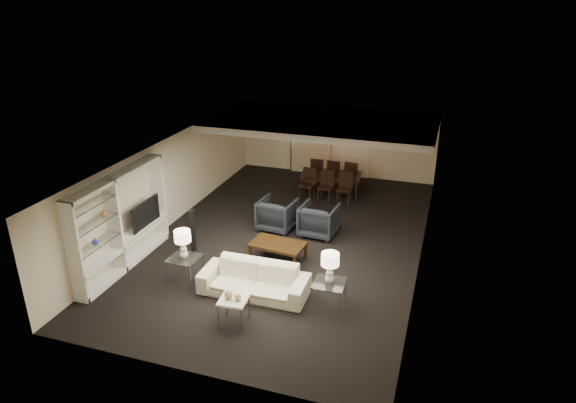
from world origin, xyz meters
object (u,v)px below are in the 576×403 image
at_px(side_table_right, 329,295).
at_px(television, 142,213).
at_px(table_lamp_left, 183,244).
at_px(chair_nm, 326,187).
at_px(chair_fr, 353,175).
at_px(side_table_left, 185,269).
at_px(chair_fl, 318,172).
at_px(chair_fm, 335,174).
at_px(vase_blue, 95,241).
at_px(chair_nr, 344,189).
at_px(dining_table, 330,185).
at_px(coffee_table, 278,252).
at_px(pendant_light, 331,138).
at_px(armchair_left, 277,214).
at_px(sofa, 254,280).
at_px(armchair_right, 319,220).
at_px(table_lamp_right, 330,268).
at_px(floor_lamp, 291,153).
at_px(chair_nl, 307,185).
at_px(vase_amber, 104,213).
at_px(floor_speaker, 193,232).

xyz_separation_m(side_table_right, television, (-5.10, 1.00, 0.77)).
xyz_separation_m(table_lamp_left, chair_nm, (1.89, 5.66, -0.45)).
bearing_deg(chair_fr, side_table_left, 78.19).
distance_m(chair_fl, chair_fm, 0.60).
bearing_deg(vase_blue, side_table_right, 8.54).
bearing_deg(chair_nr, dining_table, 132.43).
bearing_deg(chair_fm, side_table_right, 106.99).
height_order(coffee_table, chair_fr, chair_fr).
bearing_deg(pendant_light, armchair_left, -104.55).
xyz_separation_m(sofa, side_table_right, (1.70, 0.00, -0.04)).
bearing_deg(armchair_right, coffee_table, 75.06).
distance_m(table_lamp_right, chair_nm, 5.88).
bearing_deg(table_lamp_left, chair_nm, 71.58).
bearing_deg(coffee_table, armchair_left, 109.44).
xyz_separation_m(armchair_right, chair_fm, (-0.41, 3.66, 0.06)).
height_order(side_table_right, dining_table, dining_table).
distance_m(armchair_left, table_lamp_left, 3.52).
distance_m(sofa, floor_lamp, 8.18).
xyz_separation_m(sofa, floor_lamp, (-1.71, 7.99, 0.39)).
relative_size(sofa, vase_blue, 14.46).
height_order(armchair_right, chair_nl, chair_nl).
bearing_deg(table_lamp_left, vase_amber, -168.32).
height_order(floor_speaker, floor_lamp, floor_lamp).
bearing_deg(side_table_left, television, 149.70).
xyz_separation_m(television, chair_fl, (2.99, 5.96, -0.58)).
distance_m(table_lamp_right, chair_fr, 7.03).
bearing_deg(table_lamp_left, chair_nr, 66.29).
bearing_deg(dining_table, coffee_table, -99.87).
bearing_deg(dining_table, sofa, -99.30).
xyz_separation_m(dining_table, chair_fr, (0.60, 0.65, 0.16)).
relative_size(armchair_left, table_lamp_left, 1.44).
height_order(chair_nr, chair_fr, same).
bearing_deg(vase_blue, chair_nm, 60.63).
bearing_deg(chair_fr, table_lamp_left, 78.19).
distance_m(pendant_light, vase_amber, 7.57).
bearing_deg(chair_nm, vase_blue, -116.34).
xyz_separation_m(vase_blue, dining_table, (3.62, 7.08, -0.80)).
bearing_deg(pendant_light, floor_lamp, 138.03).
bearing_deg(chair_nr, armchair_right, -94.76).
xyz_separation_m(table_lamp_left, floor_lamp, (-0.01, 7.99, -0.22)).
relative_size(vase_blue, chair_fr, 0.16).
relative_size(chair_nl, floor_lamp, 0.68).
height_order(armchair_right, chair_fr, chair_fr).
distance_m(television, chair_nm, 5.91).
xyz_separation_m(chair_nm, chair_fr, (0.60, 1.30, 0.00)).
xyz_separation_m(armchair_left, dining_table, (0.79, 3.01, -0.11)).
distance_m(television, vase_amber, 1.47).
bearing_deg(armchair_left, armchair_right, -173.94).
bearing_deg(vase_amber, floor_lamp, 78.36).
bearing_deg(sofa, chair_nr, 81.73).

